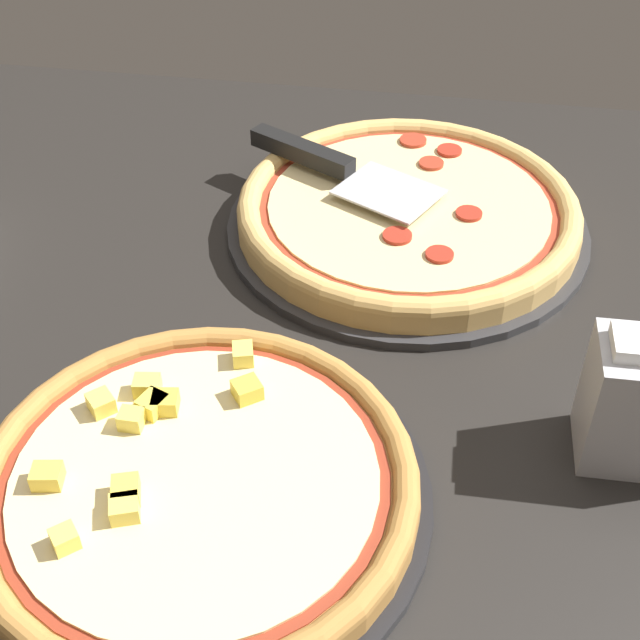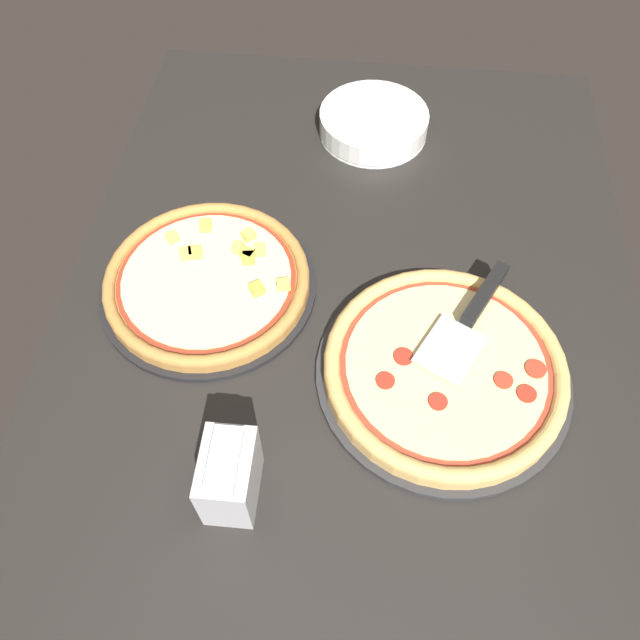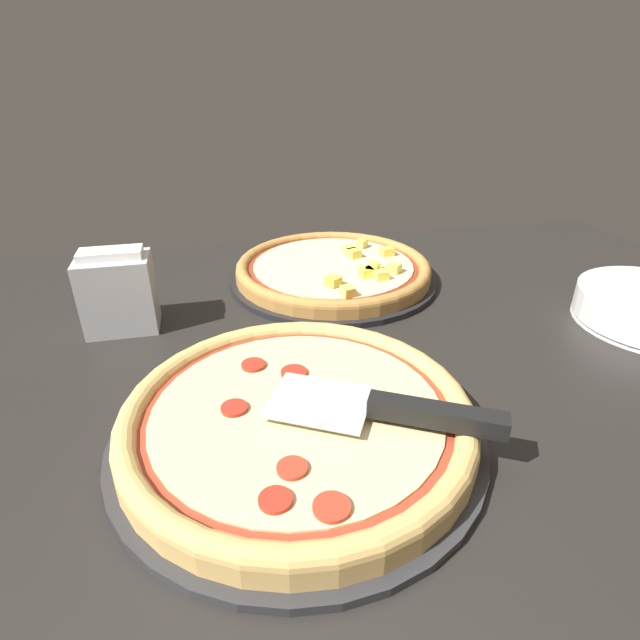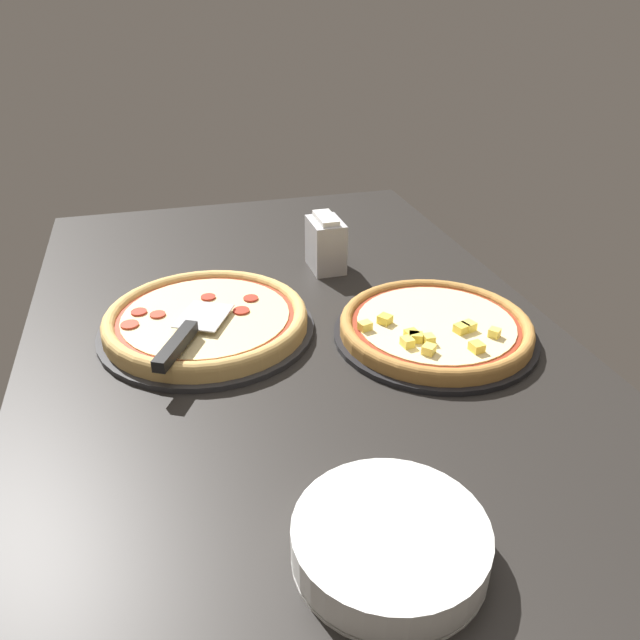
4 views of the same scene
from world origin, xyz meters
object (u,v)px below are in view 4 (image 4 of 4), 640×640
object	(u,v)px
serving_spatula	(183,338)
pizza_front	(206,319)
napkin_holder	(326,244)
pizza_back	(435,326)
plate_stack	(390,542)

from	to	relation	value
serving_spatula	pizza_front	bearing A→B (deg)	155.47
pizza_front	napkin_holder	size ratio (longest dim) A/B	3.00
pizza_front	napkin_holder	bearing A→B (deg)	126.71
pizza_back	napkin_holder	world-z (taller)	napkin_holder
serving_spatula	napkin_holder	world-z (taller)	napkin_holder
serving_spatula	plate_stack	bearing A→B (deg)	22.03
pizza_front	plate_stack	distance (cm)	58.88
plate_stack	napkin_holder	xyz separation A→B (cm)	(-78.70, 14.61, 3.46)
pizza_back	napkin_holder	size ratio (longest dim) A/B	2.80
pizza_front	pizza_back	xyz separation A→B (cm)	(13.12, 39.91, -0.28)
plate_stack	napkin_holder	size ratio (longest dim) A/B	1.80
pizza_back	plate_stack	world-z (taller)	plate_stack
plate_stack	napkin_holder	world-z (taller)	napkin_holder
serving_spatula	plate_stack	xyz separation A→B (cm)	(46.94, 18.99, -2.76)
pizza_back	serving_spatula	xyz separation A→B (cm)	(-2.96, -44.54, 2.76)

